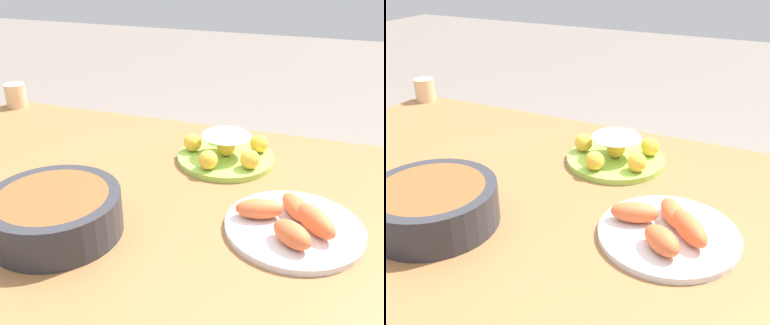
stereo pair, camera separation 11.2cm
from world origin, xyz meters
TOP-DOWN VIEW (x-y plane):
  - dining_table at (0.00, 0.00)m, footprint 1.58×0.96m
  - cake_plate at (-0.11, -0.24)m, footprint 0.27×0.27m
  - serving_bowl at (0.13, 0.20)m, footprint 0.27×0.27m
  - seafood_platter at (-0.34, 0.04)m, footprint 0.29×0.29m
  - cup_near at (0.73, -0.43)m, footprint 0.07×0.07m

SIDE VIEW (x-z plane):
  - dining_table at x=0.00m, z-range 0.28..0.99m
  - seafood_platter at x=-0.34m, z-range 0.70..0.77m
  - cake_plate at x=-0.11m, z-range 0.70..0.79m
  - cup_near at x=0.73m, z-range 0.71..0.80m
  - serving_bowl at x=0.13m, z-range 0.72..0.81m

